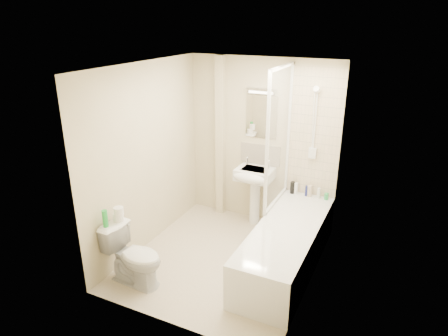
% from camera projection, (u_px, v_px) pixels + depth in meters
% --- Properties ---
extents(floor, '(2.50, 2.50, 0.00)m').
position_uv_depth(floor, '(224.00, 259.00, 5.07)').
color(floor, beige).
rests_on(floor, ground).
extents(wall_back, '(2.20, 0.02, 2.40)m').
position_uv_depth(wall_back, '(261.00, 143.00, 5.70)').
color(wall_back, beige).
rests_on(wall_back, ground).
extents(wall_left, '(0.02, 2.50, 2.40)m').
position_uv_depth(wall_left, '(146.00, 158.00, 5.09)').
color(wall_left, beige).
rests_on(wall_left, ground).
extents(wall_right, '(0.02, 2.50, 2.40)m').
position_uv_depth(wall_right, '(318.00, 188.00, 4.20)').
color(wall_right, beige).
rests_on(wall_right, ground).
extents(ceiling, '(2.20, 2.50, 0.02)m').
position_uv_depth(ceiling, '(224.00, 66.00, 4.22)').
color(ceiling, white).
rests_on(ceiling, wall_back).
extents(tile_back, '(0.70, 0.01, 1.75)m').
position_uv_depth(tile_back, '(315.00, 134.00, 5.31)').
color(tile_back, beige).
rests_on(tile_back, wall_back).
extents(tile_right, '(0.01, 2.10, 1.75)m').
position_uv_depth(tile_right, '(323.00, 162.00, 4.30)').
color(tile_right, beige).
rests_on(tile_right, wall_right).
extents(pipe_boxing, '(0.12, 0.12, 2.40)m').
position_uv_depth(pipe_boxing, '(221.00, 139.00, 5.90)').
color(pipe_boxing, beige).
rests_on(pipe_boxing, ground).
extents(splashback, '(0.60, 0.02, 0.30)m').
position_uv_depth(splashback, '(260.00, 154.00, 5.76)').
color(splashback, beige).
rests_on(splashback, wall_back).
extents(mirror, '(0.46, 0.01, 0.60)m').
position_uv_depth(mirror, '(261.00, 117.00, 5.56)').
color(mirror, white).
rests_on(mirror, wall_back).
extents(strip_light, '(0.42, 0.07, 0.07)m').
position_uv_depth(strip_light, '(262.00, 91.00, 5.41)').
color(strip_light, silver).
rests_on(strip_light, wall_back).
extents(bathtub, '(0.70, 2.10, 0.55)m').
position_uv_depth(bathtub, '(287.00, 246.00, 4.84)').
color(bathtub, white).
rests_on(bathtub, ground).
extents(shower_screen, '(0.04, 0.92, 1.80)m').
position_uv_depth(shower_screen, '(279.00, 138.00, 5.07)').
color(shower_screen, white).
rests_on(shower_screen, bathtub).
extents(shower_fixture, '(0.10, 0.16, 0.99)m').
position_uv_depth(shower_fixture, '(314.00, 126.00, 5.23)').
color(shower_fixture, white).
rests_on(shower_fixture, wall_back).
extents(pedestal_sink, '(0.51, 0.48, 0.99)m').
position_uv_depth(pedestal_sink, '(254.00, 181.00, 5.69)').
color(pedestal_sink, white).
rests_on(pedestal_sink, ground).
extents(bottle_black_a, '(0.07, 0.07, 0.17)m').
position_uv_depth(bottle_black_a, '(293.00, 188.00, 5.62)').
color(bottle_black_a, black).
rests_on(bottle_black_a, bathtub).
extents(bottle_white_a, '(0.05, 0.05, 0.16)m').
position_uv_depth(bottle_white_a, '(296.00, 188.00, 5.60)').
color(bottle_white_a, white).
rests_on(bottle_white_a, bathtub).
extents(bottle_blue, '(0.05, 0.05, 0.15)m').
position_uv_depth(bottle_blue, '(307.00, 191.00, 5.54)').
color(bottle_blue, navy).
rests_on(bottle_blue, bathtub).
extents(bottle_cream, '(0.06, 0.06, 0.16)m').
position_uv_depth(bottle_cream, '(309.00, 191.00, 5.52)').
color(bottle_cream, '#C6B299').
rests_on(bottle_cream, bathtub).
extents(bottle_white_b, '(0.05, 0.05, 0.15)m').
position_uv_depth(bottle_white_b, '(319.00, 193.00, 5.47)').
color(bottle_white_b, silver).
rests_on(bottle_white_b, bathtub).
extents(bottle_green, '(0.06, 0.06, 0.09)m').
position_uv_depth(bottle_green, '(326.00, 196.00, 5.44)').
color(bottle_green, green).
rests_on(bottle_green, bathtub).
extents(toilet, '(0.48, 0.74, 0.70)m').
position_uv_depth(toilet, '(134.00, 256.00, 4.52)').
color(toilet, white).
rests_on(toilet, ground).
extents(toilet_roll_lower, '(0.12, 0.12, 0.09)m').
position_uv_depth(toilet_roll_lower, '(118.00, 217.00, 4.55)').
color(toilet_roll_lower, white).
rests_on(toilet_roll_lower, toilet).
extents(toilet_roll_upper, '(0.11, 0.11, 0.09)m').
position_uv_depth(toilet_roll_upper, '(119.00, 211.00, 4.48)').
color(toilet_roll_upper, white).
rests_on(toilet_roll_upper, toilet_roll_lower).
extents(green_bottle, '(0.06, 0.06, 0.20)m').
position_uv_depth(green_bottle, '(105.00, 219.00, 4.40)').
color(green_bottle, green).
rests_on(green_bottle, toilet).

